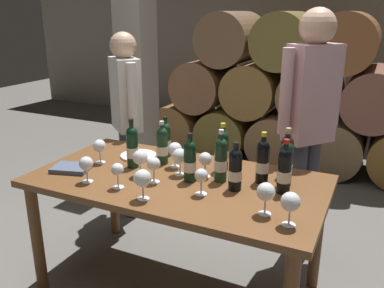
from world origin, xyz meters
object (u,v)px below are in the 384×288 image
Objects in this scene: wine_bottle_4 at (223,150)px; wine_bottle_5 at (235,169)px; wine_bottle_0 at (286,163)px; serving_plate at (139,156)px; wine_bottle_9 at (162,145)px; wine_glass_3 at (99,147)px; wine_bottle_10 at (190,161)px; wine_glass_8 at (154,165)px; wine_bottle_2 at (263,161)px; wine_glass_5 at (140,158)px; wine_glass_2 at (142,179)px; wine_glass_0 at (290,203)px; taster_seated_left at (126,111)px; wine_glass_6 at (266,193)px; wine_glass_9 at (205,160)px; wine_bottle_7 at (284,170)px; wine_bottle_6 at (165,139)px; wine_glass_4 at (86,164)px; tasting_notebook at (71,168)px; sommelier_presenting at (310,114)px; wine_glass_7 at (175,150)px; dining_table at (177,192)px; wine_glass_1 at (117,171)px; wine_bottle_1 at (221,159)px; wine_glass_10 at (180,157)px; wine_bottle_8 at (132,147)px.

wine_bottle_4 is 1.10× the size of wine_bottle_5.
wine_bottle_0 reaches higher than serving_plate.
wine_bottle_9 reaches higher than wine_glass_3.
wine_bottle_10 is 1.88× the size of wine_glass_8.
wine_glass_5 is at bearing -161.87° from wine_bottle_2.
wine_bottle_2 is 0.69m from wine_glass_2.
taster_seated_left is at bearing 147.49° from wine_glass_0.
wine_glass_9 is (-0.44, 0.30, -0.01)m from wine_glass_6.
wine_bottle_0 is at bearing 99.07° from wine_bottle_7.
wine_bottle_4 is at bearing -9.81° from wine_bottle_6.
wine_glass_4 is (-0.79, -0.27, -0.01)m from wine_bottle_5.
wine_glass_0 is at bearing 0.19° from wine_glass_4.
wine_bottle_5 is at bearing 18.59° from wine_glass_4.
tasting_notebook is (-0.61, 0.15, -0.10)m from wine_glass_2.
wine_bottle_2 is 0.63m from sommelier_presenting.
wine_glass_7 is at bearing -164.50° from wine_bottle_4.
wine_glass_9 is at bearing 2.23° from tasting_notebook.
wine_bottle_9 is (0.05, -0.13, 0.00)m from wine_bottle_6.
wine_bottle_7 is 1.28m from tasting_notebook.
wine_bottle_2 reaches higher than wine_glass_3.
tasting_notebook is at bearing -173.75° from wine_glass_8.
wine_bottle_6 is at bearing 34.31° from tasting_notebook.
serving_plate is at bearing 171.95° from wine_bottle_7.
sommelier_presenting is at bearing 1.19° from taster_seated_left.
dining_table is at bearing -51.04° from wine_bottle_6.
taster_seated_left is at bearing 156.46° from wine_bottle_2.
tasting_notebook is (-1.23, 0.04, -0.10)m from wine_glass_6.
wine_glass_1 is at bearing -69.80° from serving_plate.
wine_bottle_1 is 0.34m from wine_glass_7.
wine_glass_2 is (0.22, -0.63, -0.00)m from wine_bottle_6.
tasting_notebook is at bearing -170.52° from wine_bottle_5.
tasting_notebook is at bearing -129.68° from wine_bottle_6.
sommelier_presenting is (0.24, 0.76, 0.16)m from wine_bottle_5.
wine_glass_10 is (0.55, 0.04, 0.00)m from wine_glass_3.
wine_bottle_5 is 0.57m from wine_glass_5.
wine_bottle_1 is 1.90× the size of wine_glass_5.
wine_glass_4 is (-0.19, -0.58, -0.01)m from wine_bottle_6.
wine_glass_0 is (0.47, -0.34, -0.02)m from wine_bottle_1.
wine_glass_1 is 0.95× the size of wine_glass_9.
wine_bottle_1 is at bearing 179.87° from wine_bottle_7.
wine_glass_10 is (-0.60, -0.12, -0.02)m from wine_bottle_0.
wine_bottle_1 is at bearing 28.98° from wine_glass_8.
wine_bottle_5 is at bearing 39.60° from wine_glass_2.
wine_glass_5 is 0.99× the size of wine_glass_6.
wine_glass_10 is (0.43, 0.32, 0.01)m from wine_glass_4.
wine_glass_0 is at bearing -31.69° from wine_glass_9.
wine_bottle_8 is at bearing 163.57° from wine_glass_0.
wine_glass_7 reaches higher than wine_glass_8.
serving_plate is at bearing 112.58° from wine_bottle_8.
wine_bottle_4 reaches higher than wine_glass_7.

